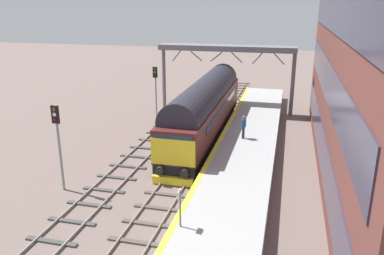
{
  "coord_description": "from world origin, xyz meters",
  "views": [
    {
      "loc": [
        6.1,
        -21.47,
        10.15
      ],
      "look_at": [
        0.2,
        2.0,
        2.38
      ],
      "focal_mm": 36.35,
      "sensor_mm": 36.0,
      "label": 1
    }
  ],
  "objects_px": {
    "diesel_locomotive": "(205,107)",
    "signal_post_near": "(58,137)",
    "platform_number_sign": "(180,202)",
    "signal_post_mid": "(156,84)",
    "waiting_passenger": "(244,125)"
  },
  "relations": [
    {
      "from": "signal_post_near",
      "to": "signal_post_mid",
      "type": "xyz_separation_m",
      "value": [
        0.0,
        16.08,
        -0.23
      ]
    },
    {
      "from": "diesel_locomotive",
      "to": "platform_number_sign",
      "type": "distance_m",
      "value": 14.6
    },
    {
      "from": "signal_post_mid",
      "to": "waiting_passenger",
      "type": "distance_m",
      "value": 11.91
    },
    {
      "from": "diesel_locomotive",
      "to": "signal_post_mid",
      "type": "xyz_separation_m",
      "value": [
        -5.87,
        5.22,
        0.46
      ]
    },
    {
      "from": "signal_post_near",
      "to": "waiting_passenger",
      "type": "distance_m",
      "value": 12.55
    },
    {
      "from": "signal_post_near",
      "to": "platform_number_sign",
      "type": "distance_m",
      "value": 8.75
    },
    {
      "from": "diesel_locomotive",
      "to": "platform_number_sign",
      "type": "xyz_separation_m",
      "value": [
        2.04,
        -14.45,
        -0.33
      ]
    },
    {
      "from": "signal_post_near",
      "to": "signal_post_mid",
      "type": "relative_size",
      "value": 1.09
    },
    {
      "from": "platform_number_sign",
      "to": "signal_post_mid",
      "type": "bearing_deg",
      "value": 111.92
    },
    {
      "from": "diesel_locomotive",
      "to": "signal_post_near",
      "type": "bearing_deg",
      "value": -118.38
    },
    {
      "from": "signal_post_near",
      "to": "waiting_passenger",
      "type": "relative_size",
      "value": 3.03
    },
    {
      "from": "diesel_locomotive",
      "to": "waiting_passenger",
      "type": "bearing_deg",
      "value": -35.64
    },
    {
      "from": "signal_post_mid",
      "to": "platform_number_sign",
      "type": "relative_size",
      "value": 2.69
    },
    {
      "from": "platform_number_sign",
      "to": "waiting_passenger",
      "type": "height_order",
      "value": "platform_number_sign"
    },
    {
      "from": "platform_number_sign",
      "to": "waiting_passenger",
      "type": "xyz_separation_m",
      "value": [
        1.23,
        12.1,
        -0.16
      ]
    }
  ]
}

